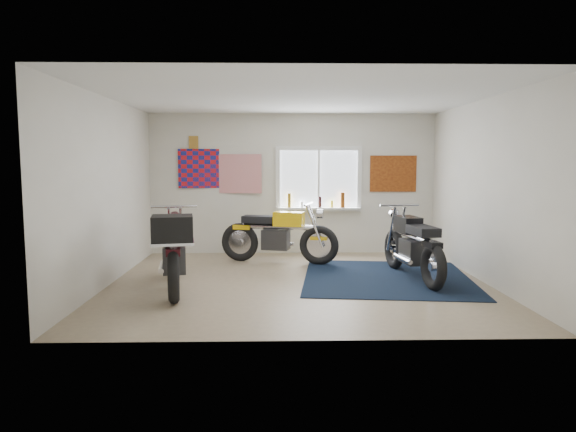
{
  "coord_description": "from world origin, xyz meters",
  "views": [
    {
      "loc": [
        -0.33,
        -7.45,
        1.77
      ],
      "look_at": [
        -0.14,
        0.4,
        0.95
      ],
      "focal_mm": 32.0,
      "sensor_mm": 36.0,
      "label": 1
    }
  ],
  "objects_px": {
    "navy_rug": "(387,278)",
    "maroon_tourer": "(174,249)",
    "black_chrome_bike": "(412,247)",
    "yellow_triumph": "(278,236)"
  },
  "relations": [
    {
      "from": "navy_rug",
      "to": "yellow_triumph",
      "type": "xyz_separation_m",
      "value": [
        -1.66,
        1.26,
        0.47
      ]
    },
    {
      "from": "navy_rug",
      "to": "yellow_triumph",
      "type": "height_order",
      "value": "yellow_triumph"
    },
    {
      "from": "navy_rug",
      "to": "black_chrome_bike",
      "type": "distance_m",
      "value": 0.61
    },
    {
      "from": "yellow_triumph",
      "to": "black_chrome_bike",
      "type": "xyz_separation_m",
      "value": [
        2.04,
        -1.29,
        0.01
      ]
    },
    {
      "from": "black_chrome_bike",
      "to": "navy_rug",
      "type": "bearing_deg",
      "value": 77.33
    },
    {
      "from": "black_chrome_bike",
      "to": "maroon_tourer",
      "type": "bearing_deg",
      "value": 93.82
    },
    {
      "from": "yellow_triumph",
      "to": "maroon_tourer",
      "type": "distance_m",
      "value": 2.47
    },
    {
      "from": "navy_rug",
      "to": "maroon_tourer",
      "type": "relative_size",
      "value": 1.16
    },
    {
      "from": "yellow_triumph",
      "to": "black_chrome_bike",
      "type": "height_order",
      "value": "black_chrome_bike"
    },
    {
      "from": "yellow_triumph",
      "to": "maroon_tourer",
      "type": "height_order",
      "value": "maroon_tourer"
    }
  ]
}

